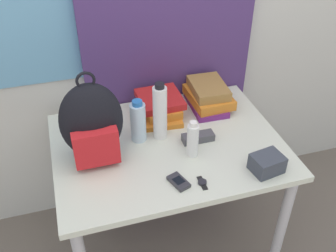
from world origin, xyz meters
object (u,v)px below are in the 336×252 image
at_px(sports_bottle, 160,112).
at_px(camera_pouch, 267,163).
at_px(backpack, 92,124).
at_px(book_stack_center, 208,96).
at_px(cell_phone, 179,182).
at_px(water_bottle, 138,122).
at_px(wristwatch, 202,183).
at_px(sunglasses_case, 198,137).
at_px(book_stack_left, 160,106).
at_px(sunscreen_bottle, 193,140).

xyz_separation_m(sports_bottle, camera_pouch, (0.37, -0.36, -0.10)).
height_order(backpack, book_stack_center, backpack).
bearing_deg(cell_phone, camera_pouch, -4.90).
height_order(water_bottle, wristwatch, water_bottle).
height_order(cell_phone, camera_pouch, camera_pouch).
height_order(backpack, sunglasses_case, backpack).
bearing_deg(wristwatch, camera_pouch, -0.66).
distance_m(backpack, book_stack_left, 0.45).
xyz_separation_m(book_stack_center, camera_pouch, (0.06, -0.54, -0.02)).
bearing_deg(camera_pouch, book_stack_center, 96.19).
bearing_deg(sunscreen_bottle, cell_phone, -126.21).
xyz_separation_m(cell_phone, wristwatch, (0.09, -0.03, -0.00)).
bearing_deg(sunscreen_bottle, sunglasses_case, 55.55).
relative_size(book_stack_center, sunglasses_case, 1.85).
relative_size(sunscreen_bottle, cell_phone, 1.64).
bearing_deg(book_stack_left, backpack, -147.68).
distance_m(book_stack_center, water_bottle, 0.45).
bearing_deg(water_bottle, sunglasses_case, -19.00).
height_order(book_stack_center, camera_pouch, book_stack_center).
height_order(water_bottle, sunglasses_case, water_bottle).
distance_m(sunscreen_bottle, camera_pouch, 0.33).
bearing_deg(camera_pouch, wristwatch, 179.34).
distance_m(water_bottle, sunscreen_bottle, 0.27).
relative_size(sunscreen_bottle, camera_pouch, 1.26).
bearing_deg(book_stack_left, sports_bottle, -105.65).
bearing_deg(sports_bottle, backpack, -170.56).
xyz_separation_m(water_bottle, wristwatch, (0.18, -0.36, -0.10)).
relative_size(book_stack_center, cell_phone, 2.52).
relative_size(book_stack_left, book_stack_center, 1.06).
bearing_deg(water_bottle, sports_bottle, -3.91).
bearing_deg(sunscreen_bottle, book_stack_left, 98.21).
height_order(sports_bottle, sunglasses_case, sports_bottle).
distance_m(book_stack_left, water_bottle, 0.23).
xyz_separation_m(book_stack_left, sunscreen_bottle, (0.05, -0.35, 0.03)).
xyz_separation_m(book_stack_left, sunglasses_case, (0.11, -0.26, -0.03)).
relative_size(backpack, cell_phone, 3.80).
xyz_separation_m(backpack, camera_pouch, (0.68, -0.31, -0.14)).
xyz_separation_m(cell_phone, sunglasses_case, (0.17, 0.24, 0.01)).
xyz_separation_m(sunscreen_bottle, camera_pouch, (0.27, -0.19, -0.05)).
bearing_deg(water_bottle, cell_phone, -75.11).
distance_m(book_stack_center, sports_bottle, 0.37).
bearing_deg(camera_pouch, book_stack_left, 120.72).
bearing_deg(sunglasses_case, backpack, 176.23).
height_order(sunscreen_bottle, camera_pouch, sunscreen_bottle).
bearing_deg(backpack, cell_phone, -42.43).
relative_size(sports_bottle, cell_phone, 2.62).
distance_m(backpack, water_bottle, 0.23).
relative_size(backpack, book_stack_center, 1.51).
relative_size(sports_bottle, sunscreen_bottle, 1.60).
distance_m(sports_bottle, sunglasses_case, 0.22).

